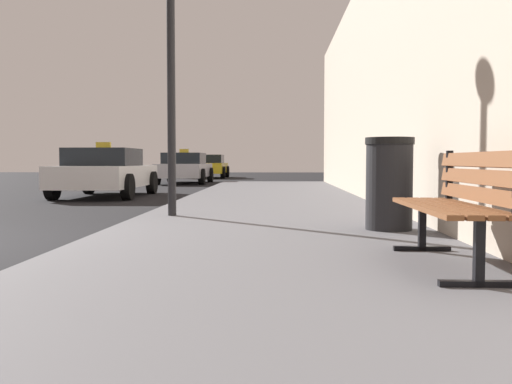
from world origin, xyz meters
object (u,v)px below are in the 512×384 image
at_px(car_white, 106,172).
at_px(car_yellow, 208,166).
at_px(car_silver, 185,168).
at_px(bench, 459,199).
at_px(street_lamp, 171,20).
at_px(trash_bin, 389,183).

relative_size(car_white, car_yellow, 1.05).
bearing_deg(car_silver, car_white, -94.36).
height_order(bench, car_white, car_white).
relative_size(bench, car_yellow, 0.42).
xyz_separation_m(bench, car_white, (-5.86, 10.54, -0.01)).
bearing_deg(street_lamp, car_silver, 98.39).
bearing_deg(car_white, car_yellow, 87.36).
bearing_deg(bench, car_silver, 105.40).
bearing_deg(street_lamp, car_yellow, 95.45).
distance_m(street_lamp, car_silver, 15.85).
distance_m(trash_bin, car_yellow, 25.20).
xyz_separation_m(car_silver, car_yellow, (0.08, 7.58, -0.00)).
height_order(bench, street_lamp, street_lamp).
xyz_separation_m(car_white, car_silver, (0.68, 8.88, 0.00)).
bearing_deg(bench, car_yellow, 101.15).
distance_m(car_white, car_silver, 8.91).
relative_size(bench, car_silver, 0.38).
height_order(trash_bin, car_white, car_white).
relative_size(car_white, car_silver, 0.93).
relative_size(trash_bin, street_lamp, 0.26).
bearing_deg(car_white, bench, -60.91).
relative_size(street_lamp, car_white, 0.97).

